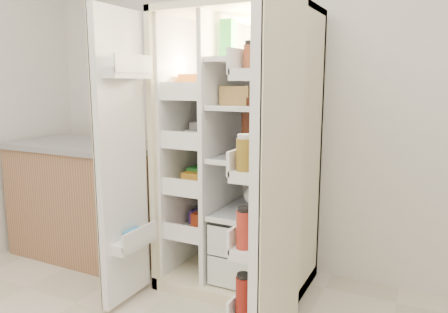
% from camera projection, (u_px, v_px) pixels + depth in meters
% --- Properties ---
extents(wall_back, '(4.00, 0.02, 2.70)m').
position_uv_depth(wall_back, '(277.00, 82.00, 2.98)').
color(wall_back, silver).
rests_on(wall_back, floor).
extents(refrigerator, '(0.92, 0.70, 1.80)m').
position_uv_depth(refrigerator, '(244.00, 174.00, 2.82)').
color(refrigerator, beige).
rests_on(refrigerator, floor).
extents(freezer_door, '(0.15, 0.40, 1.72)m').
position_uv_depth(freezer_door, '(122.00, 161.00, 2.49)').
color(freezer_door, white).
rests_on(freezer_door, floor).
extents(fridge_door, '(0.17, 0.58, 1.72)m').
position_uv_depth(fridge_door, '(274.00, 185.00, 1.98)').
color(fridge_door, white).
rests_on(fridge_door, floor).
extents(kitchen_counter, '(1.23, 0.65, 0.89)m').
position_uv_depth(kitchen_counter, '(91.00, 199.00, 3.31)').
color(kitchen_counter, '#A37251').
rests_on(kitchen_counter, floor).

